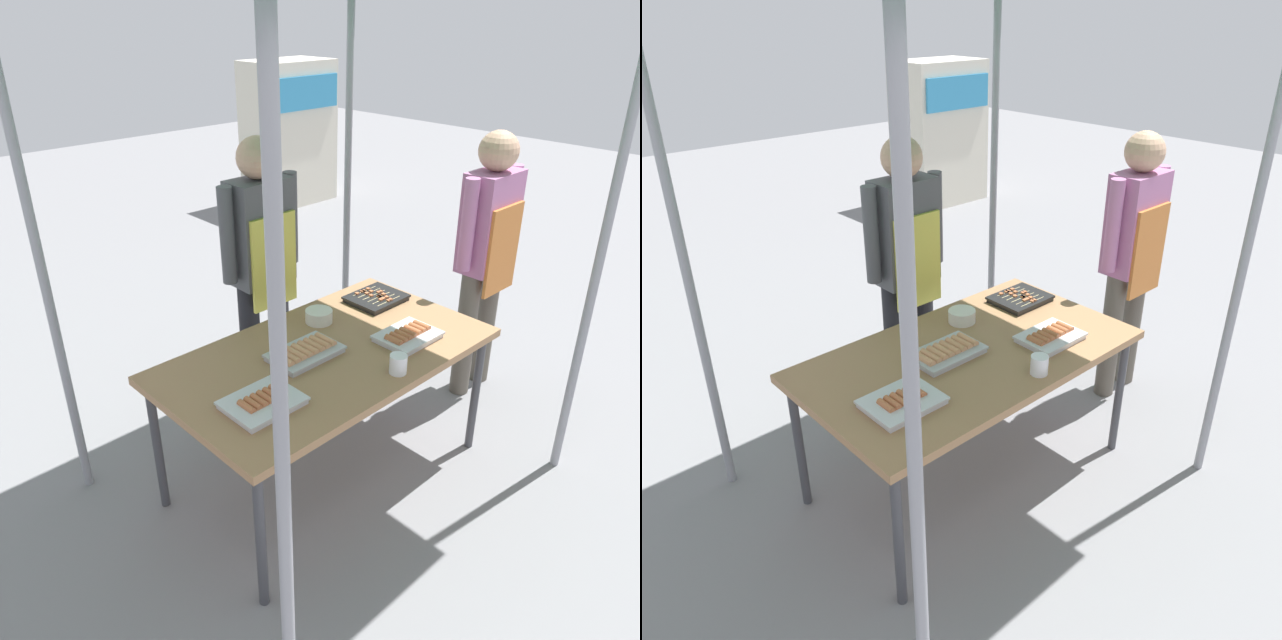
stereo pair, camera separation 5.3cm
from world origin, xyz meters
TOP-DOWN VIEW (x-y plane):
  - ground_plane at (0.00, 0.00)m, footprint 18.00×18.00m
  - stall_table at (0.00, 0.00)m, footprint 1.60×0.90m
  - stall_canopy at (0.00, 0.00)m, footprint 2.10×1.80m
  - tray_grilled_sausages at (-0.11, 0.04)m, footprint 0.34×0.22m
  - tray_meat_skewers at (0.58, 0.21)m, footprint 0.30×0.25m
  - tray_pork_links at (0.37, -0.19)m, footprint 0.30×0.23m
  - tray_spring_rolls at (-0.50, -0.14)m, footprint 0.31×0.25m
  - condiment_bowl at (0.18, 0.25)m, footprint 0.14×0.14m
  - drink_cup_near_edge at (0.10, -0.35)m, footprint 0.08×0.08m
  - vendor_woman at (0.20, 0.73)m, footprint 0.52×0.23m
  - customer_nearby at (1.27, -0.03)m, footprint 0.52×0.23m
  - neighbor_stall_right at (3.19, 3.95)m, footprint 1.02×0.68m

SIDE VIEW (x-z plane):
  - ground_plane at x=0.00m, z-range 0.00..0.00m
  - stall_table at x=0.00m, z-range 0.32..1.07m
  - tray_meat_skewers at x=0.58m, z-range 0.75..0.79m
  - tray_spring_rolls at x=-0.50m, z-range 0.74..0.79m
  - tray_pork_links at x=0.37m, z-range 0.75..0.80m
  - tray_grilled_sausages at x=-0.11m, z-range 0.75..0.80m
  - condiment_bowl at x=0.18m, z-range 0.75..0.82m
  - drink_cup_near_edge at x=0.10m, z-range 0.75..0.84m
  - neighbor_stall_right at x=3.19m, z-range 0.00..1.65m
  - customer_nearby at x=1.27m, z-range 0.15..1.77m
  - vendor_woman at x=0.20m, z-range 0.15..1.78m
  - stall_canopy at x=0.00m, z-range 1.05..3.37m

